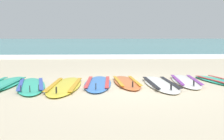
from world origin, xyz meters
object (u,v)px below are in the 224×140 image
surfboard_1 (31,86)px  surfboard_0 (2,84)px  surfboard_4 (126,82)px  surfboard_6 (186,81)px  surfboard_7 (218,81)px  surfboard_5 (160,84)px  surfboard_3 (98,83)px  surfboard_2 (65,86)px

surfboard_1 → surfboard_0: bearing=164.8°
surfboard_1 → surfboard_4: bearing=9.9°
surfboard_6 → surfboard_7: size_ratio=1.15×
surfboard_1 → surfboard_7: (4.29, 0.47, -0.00)m
surfboard_5 → surfboard_4: bearing=159.6°
surfboard_4 → surfboard_7: same height
surfboard_7 → surfboard_5: bearing=-165.5°
surfboard_5 → surfboard_7: bearing=14.5°
surfboard_3 → surfboard_4: bearing=10.8°
surfboard_1 → surfboard_4: 2.13m
surfboard_2 → surfboard_6: (2.78, 0.53, 0.00)m
surfboard_2 → surfboard_7: size_ratio=1.30×
surfboard_2 → surfboard_4: 1.43m
surfboard_2 → surfboard_3: 0.77m
surfboard_1 → surfboard_2: (0.73, -0.06, -0.00)m
surfboard_2 → surfboard_3: (0.71, 0.30, 0.00)m
surfboard_0 → surfboard_2: bearing=-9.6°
surfboard_0 → surfboard_4: (2.76, 0.19, 0.00)m
surfboard_5 → surfboard_7: same height
surfboard_4 → surfboard_7: size_ratio=1.08×
surfboard_5 → surfboard_6: size_ratio=1.06×
surfboard_0 → surfboard_5: bearing=-1.4°
surfboard_6 → surfboard_1: bearing=-172.3°
surfboard_4 → surfboard_6: 1.42m
surfboard_2 → surfboard_5: bearing=4.1°
surfboard_2 → surfboard_7: bearing=8.4°
surfboard_1 → surfboard_7: size_ratio=1.22×
surfboard_0 → surfboard_4: same height
surfboard_5 → surfboard_7: 1.50m
surfboard_3 → surfboard_5: same height
surfboard_3 → surfboard_7: bearing=4.6°
surfboard_0 → surfboard_6: bearing=4.1°
surfboard_0 → surfboard_7: same height
surfboard_1 → surfboard_4: same height
surfboard_2 → surfboard_3: bearing=22.7°
surfboard_6 → surfboard_3: bearing=-173.5°
surfboard_6 → surfboard_7: bearing=-0.5°
surfboard_3 → surfboard_4: 0.67m
surfboard_1 → surfboard_6: same height
surfboard_6 → surfboard_4: bearing=-175.5°
surfboard_0 → surfboard_2: (1.39, -0.24, -0.00)m
surfboard_3 → surfboard_6: size_ratio=1.03×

